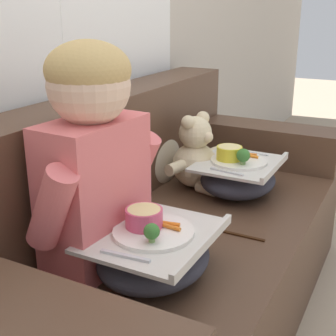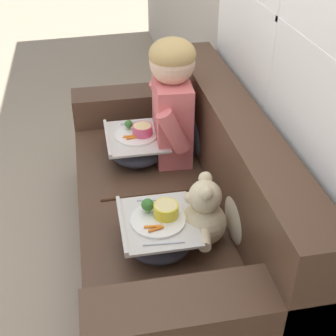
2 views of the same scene
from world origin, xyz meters
TOP-DOWN VIEW (x-y plane):
  - ground_plane at (0.00, 0.00)m, footprint 14.00×14.00m
  - wall_back_with_window at (0.00, 0.52)m, footprint 8.00×0.08m
  - couch at (0.00, 0.06)m, footprint 1.90×0.90m
  - throw_pillow_behind_child at (-0.36, 0.27)m, footprint 0.33×0.16m
  - throw_pillow_behind_teddy at (0.36, 0.27)m, footprint 0.34×0.16m
  - child_figure at (-0.36, 0.09)m, footprint 0.49×0.24m
  - teddy_bear at (0.36, 0.09)m, footprint 0.36×0.26m
  - lap_tray_child at (-0.36, -0.11)m, footprint 0.39×0.33m
  - lap_tray_teddy at (0.36, -0.11)m, footprint 0.37×0.32m

SIDE VIEW (x-z plane):
  - ground_plane at x=0.00m, z-range 0.00..0.00m
  - couch at x=0.00m, z-range -0.12..0.78m
  - lap_tray_child at x=-0.36m, z-range 0.43..0.64m
  - lap_tray_teddy at x=0.36m, z-range 0.43..0.65m
  - teddy_bear at x=0.36m, z-range 0.43..0.76m
  - throw_pillow_behind_child at x=-0.36m, z-range 0.44..0.79m
  - throw_pillow_behind_teddy at x=0.36m, z-range 0.44..0.79m
  - child_figure at x=-0.36m, z-range 0.49..1.17m
  - wall_back_with_window at x=0.00m, z-range 0.00..2.60m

